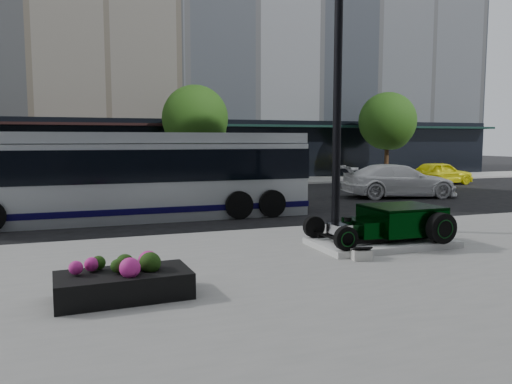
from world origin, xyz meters
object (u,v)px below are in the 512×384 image
object	(u,v)px
flower_planter	(124,283)
yellow_taxi	(440,173)
lamppost	(337,101)
white_sedan	(399,181)
transit_bus	(132,175)
hot_rod	(394,221)

from	to	relation	value
flower_planter	yellow_taxi	distance (m)	25.77
lamppost	white_sedan	xyz separation A→B (m)	(7.17, 6.91, -3.00)
flower_planter	white_sedan	xyz separation A→B (m)	(13.55, 11.46, 0.40)
flower_planter	white_sedan	distance (m)	17.75
flower_planter	yellow_taxi	xyz separation A→B (m)	(19.97, 16.29, 0.32)
transit_bus	yellow_taxi	distance (m)	20.19
white_sedan	yellow_taxi	xyz separation A→B (m)	(6.42, 4.83, -0.08)
white_sedan	hot_rod	bearing A→B (deg)	156.15
hot_rod	flower_planter	world-z (taller)	hot_rod
lamppost	flower_planter	bearing A→B (deg)	-144.57
hot_rod	white_sedan	bearing A→B (deg)	53.66
hot_rod	yellow_taxi	bearing A→B (deg)	46.87
lamppost	transit_bus	world-z (taller)	lamppost
hot_rod	white_sedan	distance (m)	11.70
hot_rod	flower_planter	xyz separation A→B (m)	(-6.62, -2.03, -0.32)
hot_rod	yellow_taxi	xyz separation A→B (m)	(13.35, 14.25, -0.01)
hot_rod	lamppost	bearing A→B (deg)	95.27
transit_bus	lamppost	bearing A→B (deg)	-40.94
transit_bus	hot_rod	bearing A→B (deg)	-52.14
flower_planter	white_sedan	bearing A→B (deg)	40.21
hot_rod	white_sedan	world-z (taller)	white_sedan
flower_planter	white_sedan	size ratio (longest dim) A/B	0.41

